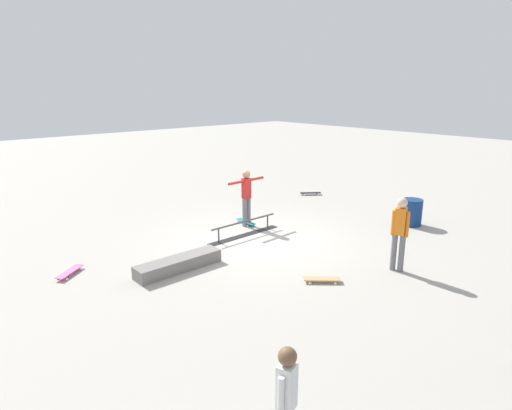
{
  "coord_description": "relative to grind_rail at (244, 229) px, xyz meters",
  "views": [
    {
      "loc": [
        7.6,
        8.43,
        4.1
      ],
      "look_at": [
        0.07,
        -0.01,
        1.0
      ],
      "focal_mm": 30.44,
      "sensor_mm": 36.0,
      "label": 1
    }
  ],
  "objects": [
    {
      "name": "ground_plane",
      "position": [
        -0.07,
        0.51,
        -0.19
      ],
      "size": [
        60.0,
        60.0,
        0.0
      ],
      "primitive_type": "plane",
      "color": "#ADA89E"
    },
    {
      "name": "skate_ledge",
      "position": [
        2.69,
        0.83,
        -0.04
      ],
      "size": [
        2.1,
        0.48,
        0.3
      ],
      "primitive_type": "cube",
      "rotation": [
        0.0,
        0.0,
        0.0
      ],
      "color": "gray",
      "rests_on": "ground_plane"
    },
    {
      "name": "loose_skateboard_natural",
      "position": [
        0.72,
        3.46,
        -0.12
      ],
      "size": [
        0.72,
        0.69,
        0.09
      ],
      "rotation": [
        0.0,
        0.0,
        2.39
      ],
      "color": "tan",
      "rests_on": "ground_plane"
    },
    {
      "name": "bystander_white_shirt",
      "position": [
        4.67,
        6.23,
        0.65
      ],
      "size": [
        0.34,
        0.23,
        1.49
      ],
      "rotation": [
        0.0,
        0.0,
        3.46
      ],
      "color": "slate",
      "rests_on": "ground_plane"
    },
    {
      "name": "skateboard_main",
      "position": [
        -0.71,
        -0.78,
        -0.12
      ],
      "size": [
        0.32,
        0.82,
        0.09
      ],
      "rotation": [
        0.0,
        0.0,
        1.47
      ],
      "color": "teal",
      "rests_on": "ground_plane"
    },
    {
      "name": "loose_skateboard_black",
      "position": [
        -5.02,
        -1.92,
        -0.12
      ],
      "size": [
        0.76,
        0.65,
        0.09
      ],
      "rotation": [
        0.0,
        0.0,
        2.49
      ],
      "color": "black",
      "rests_on": "ground_plane"
    },
    {
      "name": "grind_rail",
      "position": [
        0.0,
        0.0,
        0.0
      ],
      "size": [
        2.45,
        0.26,
        0.44
      ],
      "rotation": [
        0.0,
        0.0,
        0.01
      ],
      "color": "black",
      "rests_on": "ground_plane"
    },
    {
      "name": "loose_skateboard_pink",
      "position": [
        4.66,
        -0.58,
        -0.12
      ],
      "size": [
        0.76,
        0.64,
        0.09
      ],
      "rotation": [
        0.0,
        0.0,
        3.78
      ],
      "color": "#E05993",
      "rests_on": "ground_plane"
    },
    {
      "name": "skater_main",
      "position": [
        -0.63,
        -0.64,
        0.8
      ],
      "size": [
        1.38,
        0.23,
        1.71
      ],
      "rotation": [
        0.0,
        0.0,
        3.18
      ],
      "color": "slate",
      "rests_on": "ground_plane"
    },
    {
      "name": "bystander_orange_shirt",
      "position": [
        -1.04,
        4.19,
        0.79
      ],
      "size": [
        0.27,
        0.39,
        1.74
      ],
      "rotation": [
        0.0,
        0.0,
        5.06
      ],
      "color": "slate",
      "rests_on": "ground_plane"
    },
    {
      "name": "trash_bin",
      "position": [
        -4.43,
        2.65,
        0.21
      ],
      "size": [
        0.61,
        0.61,
        0.81
      ],
      "primitive_type": "cylinder",
      "color": "navy",
      "rests_on": "ground_plane"
    }
  ]
}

